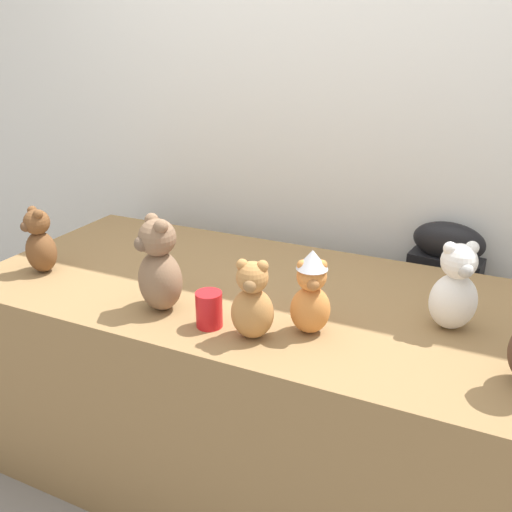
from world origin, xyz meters
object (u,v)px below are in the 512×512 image
Objects in this scene: teddy_bear_mocha at (159,267)px; party_cup_red at (209,309)px; teddy_bear_chestnut at (40,242)px; display_table at (256,384)px; teddy_bear_caramel at (252,302)px; teddy_bear_ginger at (311,293)px; teddy_bear_snow at (455,289)px; instrument_case at (436,327)px.

teddy_bear_mocha is 2.80× the size of party_cup_red.
teddy_bear_chestnut is 0.79× the size of teddy_bear_mocha.
teddy_bear_caramel is (0.13, -0.30, 0.51)m from display_table.
teddy_bear_snow is (0.37, 0.20, 0.00)m from teddy_bear_ginger.
teddy_bear_chestnut is at bearing 158.27° from teddy_bear_snow.
party_cup_red is at bearing 163.60° from teddy_bear_caramel.
teddy_bear_snow is (0.64, -0.00, 0.52)m from display_table.
party_cup_red is at bearing -114.97° from instrument_case.
teddy_bear_chestnut is (-0.90, 0.10, 0.00)m from teddy_bear_caramel.
teddy_bear_chestnut is at bearing 172.59° from party_cup_red.
display_table is 18.09× the size of party_cup_red.
teddy_bear_ginger is 0.95× the size of teddy_bear_snow.
teddy_bear_chestnut is 0.77m from party_cup_red.
instrument_case is at bearing 48.67° from teddy_bear_caramel.
instrument_case reaches higher than party_cup_red.
instrument_case is (0.56, 0.59, 0.07)m from display_table.
teddy_bear_mocha reaches higher than instrument_case.
teddy_bear_ginger is 2.35× the size of party_cup_red.
display_table is at bearing -125.51° from instrument_case.
party_cup_red is (-0.28, -0.09, -0.07)m from teddy_bear_ginger.
teddy_bear_chestnut is at bearing -153.10° from teddy_bear_mocha.
teddy_bear_caramel is at bearing 26.82° from teddy_bear_mocha.
teddy_bear_mocha is at bearing 161.25° from teddy_bear_ginger.
teddy_bear_ginger is 0.42m from teddy_bear_snow.
teddy_bear_caramel is 0.34m from teddy_bear_mocha.
teddy_bear_caramel is 0.91m from teddy_bear_chestnut.
teddy_bear_caramel is (-0.14, -0.10, -0.01)m from teddy_bear_ginger.
teddy_bear_snow reaches higher than teddy_bear_chestnut.
teddy_bear_mocha reaches higher than teddy_bear_caramel.
display_table is 8.15× the size of teddy_bear_chestnut.
instrument_case is 1.12m from party_cup_red.
party_cup_red reaches higher than display_table.
teddy_bear_caramel is 0.99× the size of teddy_bear_chestnut.
teddy_bear_chestnut is at bearing -165.75° from display_table.
teddy_bear_mocha is (-0.85, -0.26, 0.02)m from teddy_bear_snow.
instrument_case is 0.95m from teddy_bear_ginger.
teddy_bear_mocha is at bearing 158.35° from teddy_bear_caramel.
teddy_bear_snow is 1.13× the size of teddy_bear_caramel.
teddy_bear_mocha is at bearing 167.34° from teddy_bear_snow.
teddy_bear_ginger is at bearing -37.10° from display_table.
teddy_bear_snow reaches higher than instrument_case.
party_cup_red is (0.76, -0.10, -0.06)m from teddy_bear_chestnut.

